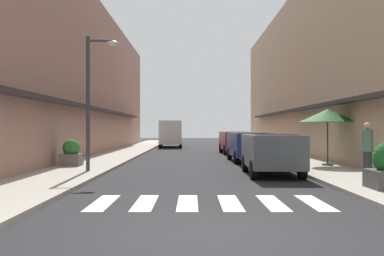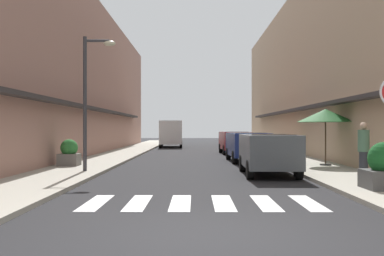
{
  "view_description": "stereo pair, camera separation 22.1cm",
  "coord_description": "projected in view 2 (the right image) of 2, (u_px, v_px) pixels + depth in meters",
  "views": [
    {
      "loc": [
        -0.38,
        -6.88,
        1.67
      ],
      "look_at": [
        -0.3,
        15.08,
        1.7
      ],
      "focal_mm": 41.45,
      "sensor_mm": 36.0,
      "label": 1
    },
    {
      "loc": [
        -0.16,
        -6.88,
        1.67
      ],
      "look_at": [
        -0.3,
        15.08,
        1.7
      ],
      "focal_mm": 41.45,
      "sensor_mm": 36.0,
      "label": 2
    }
  ],
  "objects": [
    {
      "name": "crosswalk",
      "position": [
        202.0,
        203.0,
        9.9
      ],
      "size": [
        5.2,
        2.2,
        0.01
      ],
      "color": "silver",
      "rests_on": "ground_plane"
    },
    {
      "name": "parked_car_far",
      "position": [
        235.0,
        140.0,
        29.11
      ],
      "size": [
        1.94,
        3.99,
        1.47
      ],
      "color": "maroon",
      "rests_on": "ground_plane"
    },
    {
      "name": "cafe_umbrella",
      "position": [
        325.0,
        116.0,
        18.7
      ],
      "size": [
        2.37,
        2.37,
        2.38
      ],
      "color": "#262626",
      "rests_on": "sidewalk_right"
    },
    {
      "name": "parked_car_near",
      "position": [
        268.0,
        150.0,
        15.81
      ],
      "size": [
        1.86,
        4.08,
        1.47
      ],
      "color": "#4C5156",
      "rests_on": "ground_plane"
    },
    {
      "name": "parked_car_mid",
      "position": [
        247.0,
        143.0,
        22.19
      ],
      "size": [
        1.9,
        4.44,
        1.47
      ],
      "color": "navy",
      "rests_on": "ground_plane"
    },
    {
      "name": "pedestrian_walking_near",
      "position": [
        364.0,
        149.0,
        13.54
      ],
      "size": [
        0.34,
        0.34,
        1.74
      ],
      "rotation": [
        0.0,
        0.0,
        4.59
      ],
      "color": "#282B33",
      "rests_on": "sidewalk_right"
    },
    {
      "name": "delivery_van",
      "position": [
        171.0,
        131.0,
        39.97
      ],
      "size": [
        2.16,
        5.47,
        2.37
      ],
      "color": "silver",
      "rests_on": "ground_plane"
    },
    {
      "name": "planter_far",
      "position": [
        278.0,
        145.0,
        25.5
      ],
      "size": [
        0.98,
        0.98,
        1.22
      ],
      "color": "#4C4C4C",
      "rests_on": "sidewalk_right"
    },
    {
      "name": "planter_midblock",
      "position": [
        69.0,
        153.0,
        18.54
      ],
      "size": [
        0.83,
        0.83,
        1.1
      ],
      "color": "slate",
      "rests_on": "sidewalk_left"
    },
    {
      "name": "ground_plane",
      "position": [
        198.0,
        157.0,
        25.74
      ],
      "size": [
        103.72,
        103.72,
        0.0
      ],
      "primitive_type": "plane",
      "color": "#232326"
    },
    {
      "name": "building_row_left",
      "position": [
        56.0,
        77.0,
        27.16
      ],
      "size": [
        5.5,
        44.43,
        9.73
      ],
      "color": "#A87A6B",
      "rests_on": "ground_plane"
    },
    {
      "name": "building_row_right",
      "position": [
        339.0,
        70.0,
        27.05
      ],
      "size": [
        5.5,
        44.43,
        10.51
      ],
      "color": "tan",
      "rests_on": "ground_plane"
    },
    {
      "name": "sidewalk_left",
      "position": [
        114.0,
        156.0,
        25.77
      ],
      "size": [
        2.65,
        66.01,
        0.12
      ],
      "primitive_type": "cube",
      "color": "#ADA899",
      "rests_on": "ground_plane"
    },
    {
      "name": "street_lamp",
      "position": [
        90.0,
        88.0,
        16.21
      ],
      "size": [
        1.19,
        0.28,
        4.92
      ],
      "color": "#38383D",
      "rests_on": "sidewalk_left"
    },
    {
      "name": "sidewalk_right",
      "position": [
        281.0,
        156.0,
        25.71
      ],
      "size": [
        2.65,
        66.01,
        0.12
      ],
      "primitive_type": "cube",
      "color": "#ADA899",
      "rests_on": "ground_plane"
    }
  ]
}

